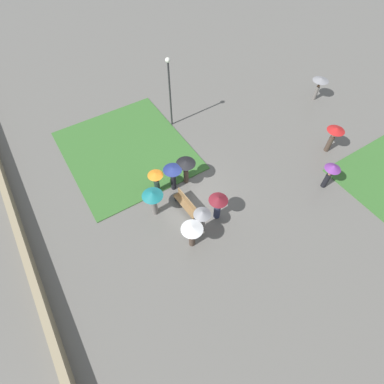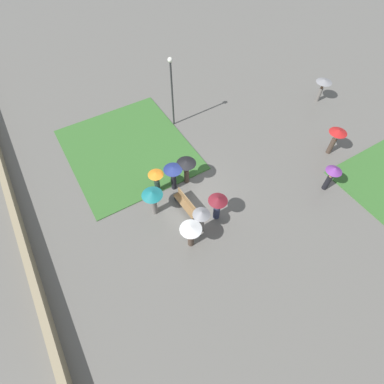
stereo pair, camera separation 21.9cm
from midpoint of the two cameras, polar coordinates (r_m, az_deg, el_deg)
ground_plane at (r=18.23m, az=-0.51°, el=-0.03°), size 90.00×90.00×0.00m
lawn_patch_near at (r=21.04m, az=-11.78°, el=8.02°), size 8.78×7.71×0.06m
parapet_wall at (r=17.45m, az=-28.22°, el=-11.85°), size 45.00×0.35×0.80m
park_bench at (r=17.14m, az=-0.72°, el=-2.30°), size 2.00×0.53×0.90m
lamp_post at (r=20.67m, az=-3.57°, el=19.65°), size 0.32×0.32×5.10m
crowd_person_orange at (r=17.49m, az=-6.45°, el=2.54°), size 0.90×0.90×1.72m
crowd_person_black at (r=17.66m, az=-0.73°, el=4.99°), size 1.16×1.16×1.87m
crowd_person_grey at (r=15.69m, az=2.18°, el=-4.85°), size 0.93×0.93×1.84m
crowd_person_white at (r=15.23m, az=0.19°, el=-7.58°), size 1.14×1.14×1.77m
crowd_person_maroon at (r=16.24m, az=5.27°, el=-2.26°), size 1.06×1.06×1.81m
crowd_person_teal at (r=16.32m, az=-7.13°, el=-0.94°), size 1.17×1.17×1.93m
crowd_person_navy at (r=17.39m, az=-3.26°, el=3.63°), size 1.10×1.10×1.89m
lone_walker_far_path at (r=25.95m, az=23.95°, el=18.24°), size 1.19×1.19×1.82m
lone_walker_mid_plaza at (r=19.21m, az=25.46°, el=3.17°), size 0.94×0.94×1.88m
lone_walker_near_lawn at (r=21.53m, az=26.07°, el=9.59°), size 1.12×1.12×1.98m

